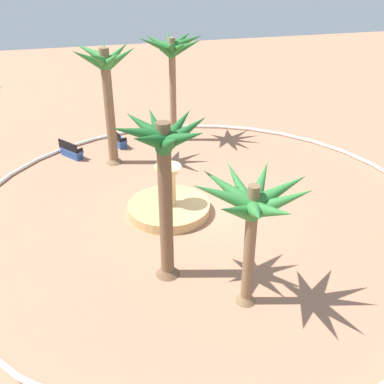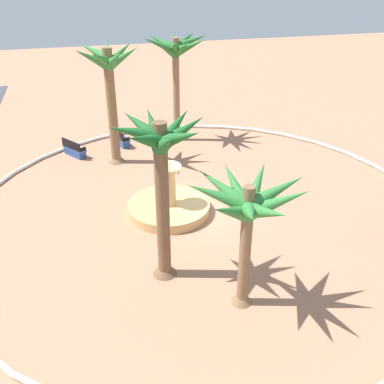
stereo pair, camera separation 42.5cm
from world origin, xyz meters
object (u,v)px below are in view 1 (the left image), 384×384
at_px(palm_tree_near_fountain, 164,161).
at_px(bench_east, 71,152).
at_px(fountain, 169,206).
at_px(palm_tree_by_curb, 172,55).
at_px(palm_tree_mid_plaza, 106,79).
at_px(palm_tree_far_side, 252,207).
at_px(bench_west, 118,140).

bearing_deg(palm_tree_near_fountain, bench_east, 15.07).
height_order(fountain, bench_east, fountain).
height_order(palm_tree_near_fountain, palm_tree_by_curb, palm_tree_by_curb).
distance_m(fountain, palm_tree_mid_plaza, 7.71).
bearing_deg(bench_east, palm_tree_by_curb, -81.13).
bearing_deg(palm_tree_by_curb, palm_tree_far_side, 176.61).
xyz_separation_m(fountain, palm_tree_far_side, (-6.37, -1.30, 3.47)).
bearing_deg(palm_tree_far_side, palm_tree_mid_plaza, 14.20).
xyz_separation_m(palm_tree_by_curb, bench_east, (-0.99, 6.32, -4.87)).
relative_size(fountain, bench_east, 2.37).
bearing_deg(bench_east, palm_tree_near_fountain, -164.93).
xyz_separation_m(palm_tree_near_fountain, bench_west, (12.75, 0.36, -4.31)).
height_order(fountain, palm_tree_by_curb, palm_tree_by_curb).
distance_m(fountain, palm_tree_by_curb, 9.98).
distance_m(palm_tree_by_curb, bench_east, 8.04).
xyz_separation_m(palm_tree_by_curb, palm_tree_mid_plaza, (-2.36, 4.02, -0.50)).
relative_size(palm_tree_mid_plaza, palm_tree_far_side, 1.37).
relative_size(palm_tree_by_curb, palm_tree_far_side, 1.35).
relative_size(fountain, palm_tree_mid_plaza, 0.57).
distance_m(palm_tree_near_fountain, bench_west, 13.46).
bearing_deg(palm_tree_mid_plaza, bench_west, -11.74).
height_order(palm_tree_by_curb, palm_tree_mid_plaza, palm_tree_mid_plaza).
bearing_deg(palm_tree_far_side, palm_tree_by_curb, -3.39).
distance_m(palm_tree_far_side, bench_west, 15.47).
xyz_separation_m(palm_tree_mid_plaza, bench_east, (1.38, 2.29, -4.38)).
bearing_deg(palm_tree_near_fountain, bench_west, 1.60).
bearing_deg(palm_tree_by_curb, bench_west, 89.08).
bearing_deg(palm_tree_mid_plaza, palm_tree_far_side, -165.80).
relative_size(fountain, bench_west, 2.25).
distance_m(fountain, palm_tree_near_fountain, 6.16).
height_order(fountain, bench_west, fountain).
relative_size(fountain, palm_tree_by_curb, 0.58).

